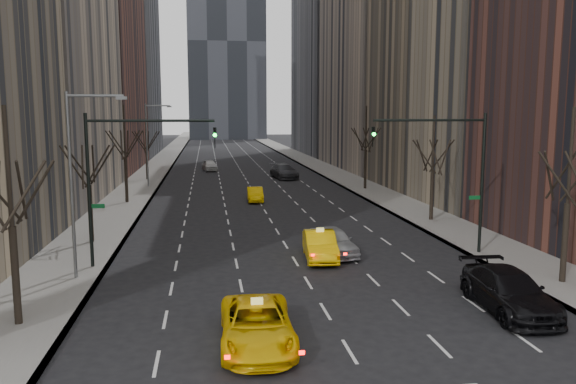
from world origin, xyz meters
name	(u,v)px	position (x,y,z in m)	size (l,w,h in m)	color
ground	(350,352)	(0.00, 0.00, 0.00)	(400.00, 400.00, 0.00)	black
sidewalk_left	(158,166)	(-12.25, 70.00, 0.07)	(4.50, 320.00, 0.15)	slate
sidewalk_right	(314,164)	(12.25, 70.00, 0.07)	(4.50, 320.00, 0.15)	slate
bld_left_far	(82,13)	(-21.50, 66.00, 22.00)	(14.00, 28.00, 44.00)	brown
bld_right_deep	(337,7)	(21.50, 95.00, 29.00)	(14.00, 30.00, 58.00)	slate
tree_lw_a	(12,228)	(-12.00, 4.00, 3.88)	(3.36, 3.50, 8.28)	black
tree_lw_b	(89,185)	(-12.00, 18.00, 3.72)	(3.36, 3.50, 7.82)	black
tree_lw_c	(125,159)	(-12.00, 34.00, 4.04)	(3.36, 3.50, 8.74)	black
tree_lw_d	(147,151)	(-12.00, 52.00, 3.56)	(3.36, 3.50, 7.36)	black
tree_rw_a	(567,205)	(12.00, 6.00, 3.88)	(3.36, 3.50, 8.28)	black
tree_rw_b	(433,173)	(12.00, 22.00, 3.72)	(3.36, 3.50, 7.82)	black
tree_rw_c	(366,152)	(12.00, 40.00, 4.04)	(3.36, 3.50, 8.74)	black
traffic_mast_left	(122,165)	(-9.11, 12.00, 5.49)	(6.69, 0.39, 8.00)	black
traffic_mast_right	(455,161)	(9.11, 12.00, 5.49)	(6.69, 0.39, 8.00)	black
streetlight_near	(78,166)	(-10.84, 10.00, 5.62)	(2.83, 0.22, 9.00)	slate
streetlight_far	(150,137)	(-10.84, 45.00, 5.62)	(2.83, 0.22, 9.00)	slate
taxi_suv	(257,325)	(-3.11, 0.96, 0.76)	(2.52, 5.47, 1.52)	yellow
taxi_sedan	(320,245)	(1.45, 12.31, 0.78)	(1.66, 4.75, 1.56)	#FFC405
silver_sedan_ahead	(333,241)	(2.39, 13.19, 0.80)	(1.89, 4.71, 1.60)	#9A9DA2
parked_suv_black	(509,291)	(7.50, 2.97, 0.85)	(2.38, 5.84, 1.70)	black
far_taxi	(255,194)	(-0.37, 33.62, 0.66)	(1.40, 4.02, 1.32)	#FFC405
far_suv_grey	(284,171)	(4.80, 51.68, 0.90)	(2.51, 6.17, 1.79)	#303136
far_car_white	(210,165)	(-4.37, 62.60, 0.78)	(1.83, 4.56, 1.55)	silver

